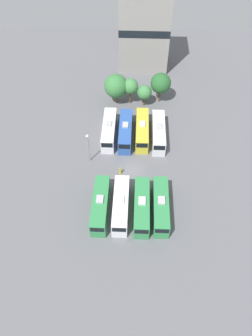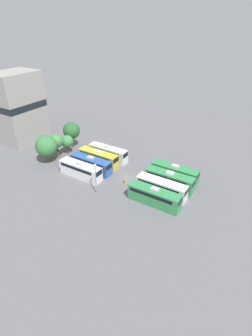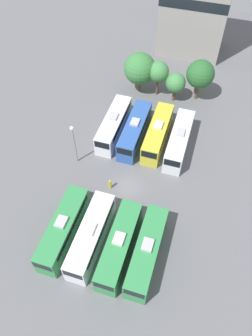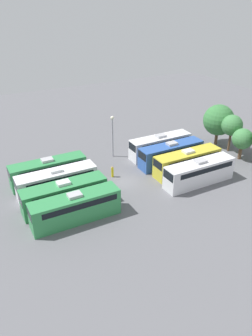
{
  "view_description": "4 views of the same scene",
  "coord_description": "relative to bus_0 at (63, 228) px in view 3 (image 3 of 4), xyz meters",
  "views": [
    {
      "loc": [
        0.46,
        -40.86,
        49.02
      ],
      "look_at": [
        -1.17,
        -1.71,
        2.64
      ],
      "focal_mm": 35.0,
      "sensor_mm": 36.0,
      "label": 1
    },
    {
      "loc": [
        -43.19,
        -26.94,
        32.34
      ],
      "look_at": [
        -1.13,
        -0.37,
        3.3
      ],
      "focal_mm": 28.0,
      "sensor_mm": 36.0,
      "label": 2
    },
    {
      "loc": [
        7.59,
        -25.29,
        37.29
      ],
      "look_at": [
        -0.52,
        0.71,
        3.09
      ],
      "focal_mm": 35.0,
      "sensor_mm": 36.0,
      "label": 3
    },
    {
      "loc": [
        35.89,
        -19.1,
        23.8
      ],
      "look_at": [
        -0.02,
        0.15,
        2.26
      ],
      "focal_mm": 35.0,
      "sensor_mm": 36.0,
      "label": 4
    }
  ],
  "objects": [
    {
      "name": "bus_0",
      "position": [
        0.0,
        0.0,
        0.0
      ],
      "size": [
        2.62,
        10.69,
        3.68
      ],
      "color": "#338C4C",
      "rests_on": "ground_plane"
    },
    {
      "name": "light_pole",
      "position": [
        -3.25,
        11.73,
        3.0
      ],
      "size": [
        0.6,
        0.6,
        7.02
      ],
      "color": "gray",
      "rests_on": "ground_plane"
    },
    {
      "name": "bus_3",
      "position": [
        10.4,
        0.2,
        0.0
      ],
      "size": [
        2.62,
        10.69,
        3.68
      ],
      "color": "#338C4C",
      "rests_on": "ground_plane"
    },
    {
      "name": "ground_plane",
      "position": [
        5.27,
        9.49,
        -1.83
      ],
      "size": [
        113.06,
        113.06,
        0.0
      ],
      "primitive_type": "plane",
      "color": "slate"
    },
    {
      "name": "bus_4",
      "position": [
        0.08,
        18.89,
        0.0
      ],
      "size": [
        2.62,
        10.69,
        3.68
      ],
      "color": "white",
      "rests_on": "ground_plane"
    },
    {
      "name": "tree_1",
      "position": [
        4.19,
        30.24,
        2.8
      ],
      "size": [
        3.51,
        3.51,
        6.42
      ],
      "color": "brown",
      "rests_on": "ground_plane"
    },
    {
      "name": "tree_2",
      "position": [
        7.36,
        29.64,
        1.64
      ],
      "size": [
        3.35,
        3.35,
        5.19
      ],
      "color": "brown",
      "rests_on": "ground_plane"
    },
    {
      "name": "worker_person",
      "position": [
        2.99,
        8.58,
        -1.0
      ],
      "size": [
        0.36,
        0.36,
        1.77
      ],
      "color": "gold",
      "rests_on": "ground_plane"
    },
    {
      "name": "tree_3",
      "position": [
        10.98,
        31.21,
        3.12
      ],
      "size": [
        4.64,
        4.64,
        7.3
      ],
      "color": "brown",
      "rests_on": "ground_plane"
    },
    {
      "name": "bus_6",
      "position": [
        7.02,
        19.12,
        0.0
      ],
      "size": [
        2.62,
        10.69,
        3.68
      ],
      "color": "gold",
      "rests_on": "ground_plane"
    },
    {
      "name": "bus_7",
      "position": [
        10.43,
        18.6,
        0.0
      ],
      "size": [
        2.62,
        10.69,
        3.68
      ],
      "color": "silver",
      "rests_on": "ground_plane"
    },
    {
      "name": "bus_5",
      "position": [
        3.53,
        18.65,
        0.0
      ],
      "size": [
        2.62,
        10.69,
        3.68
      ],
      "color": "#2D56A8",
      "rests_on": "ground_plane"
    },
    {
      "name": "bus_1",
      "position": [
        3.52,
        0.15,
        0.0
      ],
      "size": [
        2.62,
        10.69,
        3.68
      ],
      "color": "white",
      "rests_on": "ground_plane"
    },
    {
      "name": "bus_2",
      "position": [
        7.12,
        -0.04,
        0.0
      ],
      "size": [
        2.62,
        10.69,
        3.68
      ],
      "color": "#338C4C",
      "rests_on": "ground_plane"
    },
    {
      "name": "tree_0",
      "position": [
        0.91,
        30.32,
        2.7
      ],
      "size": [
        5.38,
        5.38,
        7.24
      ],
      "color": "brown",
      "rests_on": "ground_plane"
    }
  ]
}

